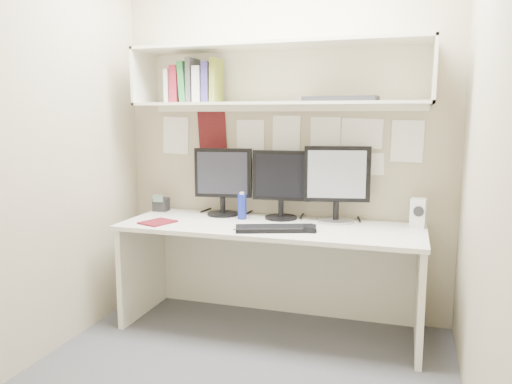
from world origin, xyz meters
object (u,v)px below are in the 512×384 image
(desk, at_px, (270,277))
(monitor_center, at_px, (281,182))
(monitor_right, at_px, (337,182))
(keyboard, at_px, (275,228))
(maroon_notebook, at_px, (158,222))
(monitor_left, at_px, (223,179))
(desk_phone, at_px, (161,204))
(speaker, at_px, (418,213))

(desk, xyz_separation_m, monitor_center, (0.02, 0.22, 0.62))
(monitor_right, height_order, keyboard, monitor_right)
(keyboard, bearing_deg, monitor_center, 79.39)
(maroon_notebook, bearing_deg, desk, 33.32)
(desk, xyz_separation_m, keyboard, (0.08, -0.16, 0.38))
(monitor_right, distance_m, maroon_notebook, 1.24)
(monitor_left, bearing_deg, maroon_notebook, -137.82)
(monitor_left, xyz_separation_m, monitor_center, (0.44, 0.00, -0.00))
(keyboard, bearing_deg, desk_phone, 140.05)
(speaker, height_order, maroon_notebook, speaker)
(monitor_left, relative_size, monitor_center, 1.01)
(speaker, bearing_deg, monitor_center, -171.46)
(monitor_center, xyz_separation_m, monitor_right, (0.39, -0.00, 0.02))
(keyboard, xyz_separation_m, maroon_notebook, (-0.82, -0.02, -0.01))
(monitor_center, bearing_deg, monitor_right, -2.18)
(maroon_notebook, distance_m, desk_phone, 0.45)
(maroon_notebook, bearing_deg, desk_phone, 134.52)
(monitor_center, height_order, keyboard, monitor_center)
(monitor_center, height_order, monitor_right, monitor_right)
(desk, xyz_separation_m, maroon_notebook, (-0.74, -0.18, 0.37))
(keyboard, bearing_deg, speaker, 3.64)
(desk, relative_size, monitor_left, 4.11)
(monitor_center, relative_size, monitor_right, 0.93)
(monitor_left, height_order, speaker, monitor_left)
(monitor_right, relative_size, maroon_notebook, 2.41)
(monitor_center, relative_size, maroon_notebook, 2.24)
(maroon_notebook, bearing_deg, speaker, 32.63)
(monitor_left, height_order, keyboard, monitor_left)
(monitor_left, xyz_separation_m, keyboard, (0.49, -0.38, -0.25))
(monitor_left, distance_m, monitor_right, 0.82)
(desk, relative_size, monitor_center, 4.17)
(monitor_center, distance_m, desk_phone, 0.97)
(speaker, bearing_deg, desk_phone, -171.21)
(desk, bearing_deg, desk_phone, 166.45)
(monitor_left, distance_m, keyboard, 0.67)
(monitor_left, relative_size, monitor_right, 0.94)
(desk, relative_size, monitor_right, 3.87)
(monitor_right, bearing_deg, desk, -163.10)
(desk, height_order, maroon_notebook, maroon_notebook)
(monitor_center, distance_m, monitor_right, 0.39)
(speaker, bearing_deg, monitor_right, -172.00)
(desk, distance_m, desk_phone, 1.04)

